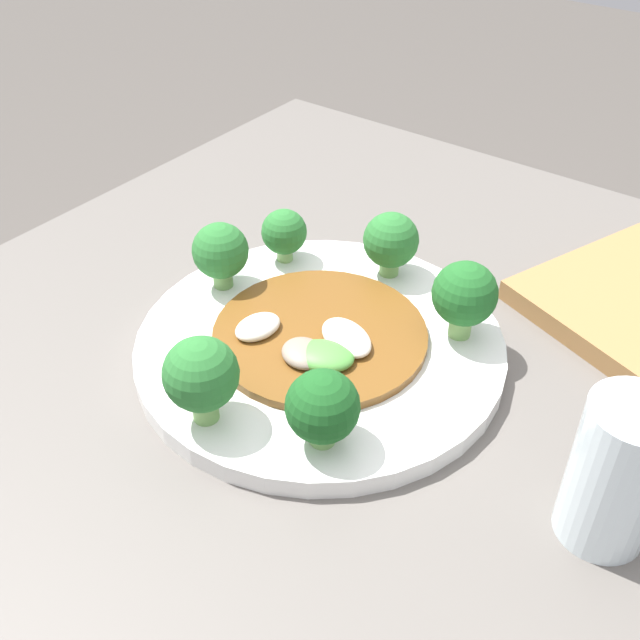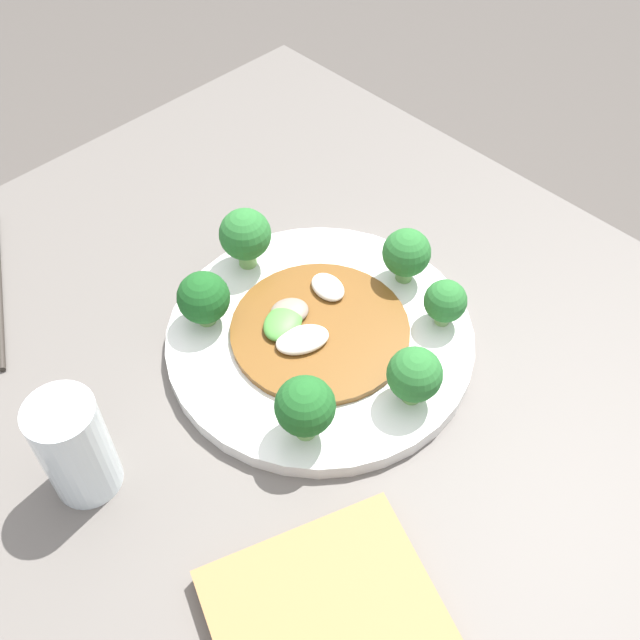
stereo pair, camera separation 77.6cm
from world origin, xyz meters
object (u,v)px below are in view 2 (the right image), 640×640
(broccoli_north, at_px, (406,253))
(stirfry_center, at_px, (314,327))
(broccoli_east, at_px, (415,375))
(broccoli_southeast, at_px, (305,407))
(drinking_glass, at_px, (75,447))
(broccoli_west, at_px, (245,235))
(broccoli_northeast, at_px, (445,302))
(plate, at_px, (320,338))
(broccoli_southwest, at_px, (204,298))

(broccoli_north, relative_size, stirfry_center, 0.35)
(broccoli_north, xyz_separation_m, broccoli_east, (0.11, -0.11, -0.00))
(broccoli_southeast, height_order, broccoli_east, broccoli_southeast)
(broccoli_southeast, distance_m, broccoli_east, 0.11)
(broccoli_east, height_order, drinking_glass, drinking_glass)
(broccoli_north, distance_m, drinking_glass, 0.39)
(broccoli_west, distance_m, stirfry_center, 0.13)
(drinking_glass, bearing_deg, stirfry_center, 83.94)
(broccoli_southeast, distance_m, broccoli_northeast, 0.20)
(broccoli_north, distance_m, broccoli_east, 0.16)
(broccoli_north, height_order, stirfry_center, broccoli_north)
(plate, height_order, broccoli_southeast, broccoli_southeast)
(broccoli_north, xyz_separation_m, broccoli_northeast, (0.07, -0.02, -0.01))
(broccoli_southwest, bearing_deg, broccoli_southeast, -6.92)
(broccoli_southeast, xyz_separation_m, broccoli_east, (0.04, 0.10, -0.01))
(plate, relative_size, broccoli_southeast, 4.46)
(drinking_glass, bearing_deg, broccoli_east, 60.34)
(plate, bearing_deg, broccoli_east, 2.87)
(broccoli_northeast, xyz_separation_m, drinking_glass, (-0.11, -0.36, 0.01))
(broccoli_southwest, distance_m, drinking_glass, 0.20)
(broccoli_southwest, bearing_deg, broccoli_north, 61.88)
(broccoli_north, bearing_deg, broccoli_southwest, -118.12)
(broccoli_southeast, height_order, stirfry_center, broccoli_southeast)
(stirfry_center, bearing_deg, broccoli_east, 3.85)
(broccoli_northeast, bearing_deg, broccoli_southeast, -90.48)
(broccoli_southeast, distance_m, broccoli_north, 0.22)
(broccoli_northeast, bearing_deg, broccoli_north, 165.05)
(broccoli_west, xyz_separation_m, stirfry_center, (0.12, -0.01, -0.04))
(plate, distance_m, broccoli_north, 0.13)
(stirfry_center, relative_size, drinking_glass, 1.64)
(broccoli_southwest, distance_m, broccoli_west, 0.09)
(broccoli_southeast, relative_size, broccoli_northeast, 1.32)
(broccoli_north, height_order, drinking_glass, drinking_glass)
(broccoli_north, height_order, broccoli_northeast, broccoli_north)
(broccoli_southeast, relative_size, broccoli_east, 1.12)
(plate, height_order, broccoli_west, broccoli_west)
(broccoli_east, distance_m, drinking_glass, 0.31)
(broccoli_west, xyz_separation_m, broccoli_north, (0.14, 0.11, -0.01))
(broccoli_southeast, relative_size, broccoli_north, 1.10)
(broccoli_north, xyz_separation_m, stirfry_center, (-0.01, -0.12, -0.03))
(broccoli_northeast, bearing_deg, broccoli_west, -156.59)
(broccoli_northeast, bearing_deg, drinking_glass, -107.04)
(stirfry_center, distance_m, drinking_glass, 0.26)
(plate, height_order, drinking_glass, drinking_glass)
(plate, relative_size, drinking_glass, 2.82)
(broccoli_east, bearing_deg, broccoli_west, 178.49)
(broccoli_northeast, bearing_deg, broccoli_southwest, -134.70)
(plate, xyz_separation_m, broccoli_north, (0.01, 0.12, 0.05))
(plate, distance_m, broccoli_east, 0.13)
(broccoli_southeast, bearing_deg, broccoli_east, 66.79)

